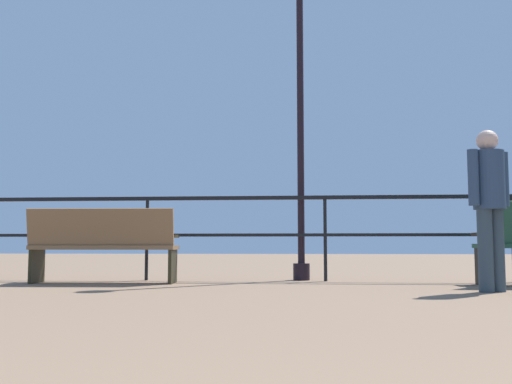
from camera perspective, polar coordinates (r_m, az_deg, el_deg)
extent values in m
cube|color=black|center=(7.63, 6.75, -0.54)|extent=(23.56, 0.05, 0.05)
cube|color=black|center=(7.61, 6.79, -4.19)|extent=(23.56, 0.04, 0.04)
cylinder|color=black|center=(7.88, -10.64, -4.57)|extent=(0.04, 0.04, 1.08)
cylinder|color=black|center=(7.61, 6.80, -4.60)|extent=(0.04, 0.04, 1.08)
cube|color=brown|center=(7.42, -14.58, -5.28)|extent=(1.79, 0.53, 0.05)
cube|color=brown|center=(7.23, -15.01, -3.41)|extent=(1.77, 0.21, 0.47)
cube|color=#2C2715|center=(7.23, -8.16, -7.12)|extent=(0.06, 0.41, 0.44)
cube|color=#2C2715|center=(7.40, -7.88, -4.31)|extent=(0.05, 0.32, 0.04)
cube|color=#2C2715|center=(7.71, -20.68, -6.72)|extent=(0.06, 0.41, 0.44)
cube|color=#2C2715|center=(7.87, -20.10, -4.09)|extent=(0.05, 0.32, 0.04)
cube|color=black|center=(7.30, 21.22, -6.73)|extent=(0.04, 0.40, 0.45)
cube|color=black|center=(7.46, 20.75, -3.88)|extent=(0.04, 0.31, 0.04)
cylinder|color=black|center=(7.81, 4.48, -7.80)|extent=(0.22, 0.22, 0.22)
cylinder|color=black|center=(7.97, 4.38, 6.47)|extent=(0.09, 0.09, 3.71)
cylinder|color=#31414D|center=(6.25, 21.55, -5.35)|extent=(0.15, 0.15, 0.82)
cylinder|color=#31414D|center=(6.36, 22.51, -5.31)|extent=(0.15, 0.15, 0.82)
cylinder|color=navy|center=(6.34, 21.82, 1.09)|extent=(0.31, 0.31, 0.59)
cylinder|color=navy|center=(6.19, 20.51, 1.35)|extent=(0.11, 0.11, 0.56)
cylinder|color=navy|center=(6.50, 23.06, 1.14)|extent=(0.11, 0.11, 0.56)
sphere|color=beige|center=(6.39, 21.70, 4.70)|extent=(0.21, 0.21, 0.21)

